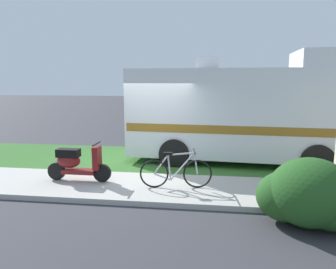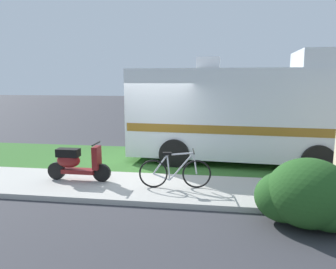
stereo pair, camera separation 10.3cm
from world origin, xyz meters
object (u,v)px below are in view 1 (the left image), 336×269
object	(u,v)px
scooter	(76,163)
pickup_truck_near	(221,116)
motorhome_rv	(243,111)
bicycle	(176,172)
pickup_truck_far	(224,111)

from	to	relation	value
scooter	pickup_truck_near	distance (m)	8.18
motorhome_rv	pickup_truck_near	distance (m)	4.56
bicycle	pickup_truck_near	size ratio (longest dim) A/B	0.32
bicycle	pickup_truck_far	world-z (taller)	pickup_truck_far
pickup_truck_far	bicycle	bearing A→B (deg)	-98.11
motorhome_rv	scooter	bearing A→B (deg)	-146.83
pickup_truck_near	pickup_truck_far	size ratio (longest dim) A/B	0.97
pickup_truck_near	scooter	bearing A→B (deg)	-117.20
bicycle	pickup_truck_far	bearing A→B (deg)	81.89
pickup_truck_far	motorhome_rv	bearing A→B (deg)	-87.74
motorhome_rv	scooter	size ratio (longest dim) A/B	4.20
scooter	pickup_truck_near	xyz separation A→B (m)	(3.73, 7.26, 0.40)
bicycle	motorhome_rv	bearing A→B (deg)	59.45
motorhome_rv	bicycle	xyz separation A→B (m)	(-1.76, -2.99, -1.13)
scooter	pickup_truck_far	xyz separation A→B (m)	(3.97, 10.14, 0.35)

